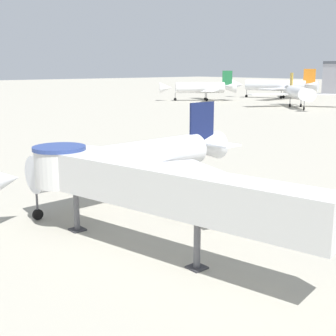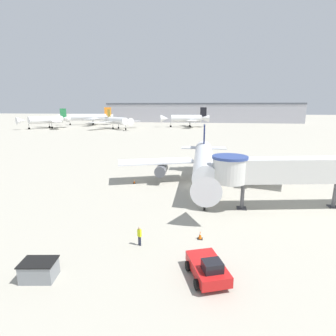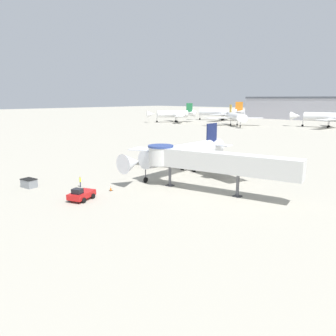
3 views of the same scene
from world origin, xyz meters
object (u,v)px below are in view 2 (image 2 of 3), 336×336
main_airplane (204,162)px  traffic_cone_port_wing (134,181)px  pushback_tug_red (208,268)px  background_jet_green_tail (47,120)px  jet_bridge (300,170)px  background_jet_gold_tail (117,121)px  background_jet_black_tail (187,119)px  service_container_gray (39,270)px  ground_crew_marshaller (139,235)px  background_jet_orange_tail (89,117)px  traffic_cone_near_nose (200,235)px

main_airplane → traffic_cone_port_wing: (-10.98, -0.56, -3.38)m
pushback_tug_red → background_jet_green_tail: (-91.13, 120.41, 4.02)m
jet_bridge → pushback_tug_red: 18.86m
background_jet_gold_tail → background_jet_black_tail: size_ratio=0.79×
service_container_gray → ground_crew_marshaller: 8.09m
jet_bridge → background_jet_gold_tail: size_ratio=0.97×
pushback_tug_red → traffic_cone_port_wing: bearing=97.2°
traffic_cone_port_wing → background_jet_gold_tail: 107.16m
ground_crew_marshaller → background_jet_gold_tail: bearing=-42.6°
main_airplane → background_jet_orange_tail: 152.86m
jet_bridge → service_container_gray: 28.36m
ground_crew_marshaller → background_jet_green_tail: (-85.14, 116.75, 3.81)m
jet_bridge → traffic_cone_near_nose: 15.34m
main_airplane → service_container_gray: 27.17m
ground_crew_marshaller → jet_bridge: bearing=-118.0°
jet_bridge → background_jet_green_tail: background_jet_green_tail is taller
traffic_cone_port_wing → ground_crew_marshaller: ground_crew_marshaller is taller
background_jet_gold_tail → background_jet_black_tail: bearing=-17.1°
traffic_cone_port_wing → background_jet_black_tail: (-2.12, 120.97, 4.76)m
jet_bridge → background_jet_black_tail: background_jet_black_tail is taller
main_airplane → service_container_gray: (-10.94, -24.69, -3.03)m
service_container_gray → ground_crew_marshaller: ground_crew_marshaller is taller
traffic_cone_near_nose → background_jet_green_tail: (-90.38, 114.75, 4.44)m
pushback_tug_red → ground_crew_marshaller: size_ratio=2.49×
ground_crew_marshaller → background_jet_black_tail: (-7.98, 139.50, 4.08)m
pushback_tug_red → background_jet_green_tail: 151.06m
main_airplane → traffic_cone_port_wing: 11.50m
traffic_cone_near_nose → ground_crew_marshaller: 5.64m
main_airplane → traffic_cone_near_nose: 17.42m
ground_crew_marshaller → background_jet_gold_tail: background_jet_gold_tail is taller
traffic_cone_port_wing → ground_crew_marshaller: bearing=-72.4°
main_airplane → background_jet_orange_tail: size_ratio=0.83×
background_jet_green_tail → ground_crew_marshaller: bearing=-17.1°
pushback_tug_red → background_jet_green_tail: background_jet_green_tail is taller
ground_crew_marshaller → background_jet_black_tail: bearing=-60.0°
background_jet_gold_tail → ground_crew_marshaller: bearing=-116.5°
traffic_cone_near_nose → traffic_cone_port_wing: 19.92m
service_container_gray → main_airplane: bearing=66.1°
traffic_cone_port_wing → background_jet_orange_tail: bearing=117.9°
traffic_cone_port_wing → background_jet_orange_tail: (-69.29, 130.64, 4.73)m
traffic_cone_near_nose → main_airplane: bearing=90.4°
jet_bridge → traffic_cone_port_wing: 23.73m
main_airplane → traffic_cone_near_nose: bearing=-91.6°
main_airplane → background_jet_orange_tail: bearing=119.7°
background_jet_orange_tail → jet_bridge: bearing=12.0°
traffic_cone_near_nose → background_jet_green_tail: bearing=128.2°
main_airplane → background_jet_green_tail: size_ratio=1.10×
main_airplane → ground_crew_marshaller: 19.95m
traffic_cone_port_wing → background_jet_orange_tail: size_ratio=0.02×
jet_bridge → traffic_cone_port_wing: bearing=151.3°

